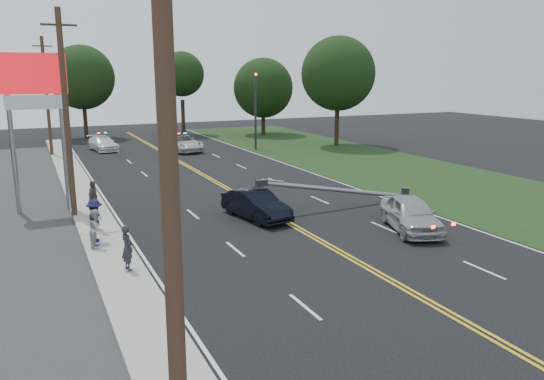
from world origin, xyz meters
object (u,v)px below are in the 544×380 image
traffic_signal (255,104)px  utility_pole_mid (66,115)px  utility_pole_near (171,212)px  fallen_streetlight (347,190)px  pylon_sign (34,94)px  utility_pole_far (47,96)px  emergency_b (103,143)px  emergency_a (182,143)px  bystander_a (127,248)px  waiting_sedan (411,214)px  bystander_d (93,199)px  crashed_sedan (256,205)px  bystander_b (96,228)px  bystander_c (95,221)px

traffic_signal → utility_pole_mid: 25.12m
utility_pole_near → fallen_streetlight: bearing=50.1°
pylon_sign → traffic_signal: bearing=40.4°
utility_pole_far → utility_pole_near: bearing=-90.0°
utility_pole_near → emergency_b: utility_pole_near is taller
utility_pole_mid → emergency_a: bearing=61.0°
utility_pole_near → bystander_a: size_ratio=6.03×
waiting_sedan → utility_pole_mid: bearing=166.7°
pylon_sign → bystander_d: pylon_sign is taller
utility_pole_far → crashed_sedan: size_ratio=2.31×
traffic_signal → utility_pole_far: utility_pole_far is taller
utility_pole_mid → emergency_a: (10.98, 19.83, -4.35)m
utility_pole_far → bystander_b: 27.99m
utility_pole_far → fallen_streetlight: bearing=-62.8°
utility_pole_far → bystander_b: (0.41, -27.67, -4.18)m
fallen_streetlight → waiting_sedan: 4.86m
utility_pole_far → utility_pole_mid: bearing=-90.0°
emergency_b → bystander_b: bystander_b is taller
utility_pole_mid → bystander_d: bearing=-42.1°
utility_pole_near → bystander_b: 14.93m
fallen_streetlight → bystander_a: bearing=-158.6°
pylon_sign → emergency_b: pylon_sign is taller
waiting_sedan → bystander_c: bystander_c is taller
bystander_c → bystander_d: (0.40, 4.11, -0.00)m
emergency_b → waiting_sedan: bearing=-83.4°
emergency_b → utility_pole_near: bearing=-105.4°
traffic_signal → crashed_sedan: size_ratio=1.63×
fallen_streetlight → bystander_a: (-12.30, -4.82, 0.03)m
crashed_sedan → emergency_a: bearing=72.4°
pylon_sign → utility_pole_near: 22.06m
utility_pole_far → bystander_d: bearing=-87.8°
bystander_c → emergency_b: bearing=6.7°
traffic_signal → bystander_b: size_ratio=4.50×
emergency_a → bystander_c: bearing=-120.9°
fallen_streetlight → utility_pole_far: (-13.39, 26.00, 4.17)m
utility_pole_near → crashed_sedan: bearing=63.0°
crashed_sedan → waiting_sedan: (5.62, -4.77, 0.07)m
emergency_a → emergency_b: bearing=144.3°
utility_pole_far → crashed_sedan: 27.65m
fallen_streetlight → waiting_sedan: bearing=-86.1°
fallen_streetlight → emergency_b: (-8.94, 27.28, -0.25)m
utility_pole_near → emergency_b: bearing=84.1°
utility_pole_near → bystander_c: (0.46, 15.11, -4.07)m
traffic_signal → crashed_sedan: 24.24m
utility_pole_near → emergency_a: size_ratio=1.89×
utility_pole_mid → bystander_d: utility_pole_mid is taller
emergency_b → bystander_d: bearing=-108.0°
emergency_b → bystander_a: bystander_a is taller
crashed_sedan → emergency_b: bearing=86.9°
crashed_sedan → bystander_c: bearing=175.4°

